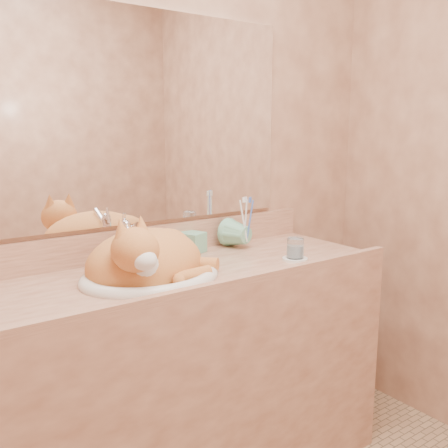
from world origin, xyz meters
TOP-DOWN VIEW (x-y plane):
  - wall_back at (0.00, 1.00)m, footprint 2.40×0.02m
  - vanity_counter at (0.00, 0.72)m, footprint 1.60×0.55m
  - mirror at (0.00, 0.99)m, footprint 1.30×0.02m
  - sink_basin at (-0.12, 0.70)m, footprint 0.49×0.41m
  - faucet at (-0.12, 0.89)m, footprint 0.07×0.14m
  - cat at (-0.12, 0.72)m, footprint 0.49×0.42m
  - soap_dispenser at (0.21, 0.89)m, footprint 0.11×0.11m
  - toothbrush_cup at (0.40, 0.84)m, footprint 0.15×0.15m
  - toothbrushes at (0.40, 0.84)m, footprint 0.04×0.04m
  - saucer at (0.45, 0.59)m, footprint 0.10×0.10m
  - water_glass at (0.45, 0.59)m, footprint 0.07×0.07m

SIDE VIEW (x-z plane):
  - vanity_counter at x=0.00m, z-range 0.00..0.85m
  - saucer at x=0.45m, z-range 0.85..0.86m
  - water_glass at x=0.45m, z-range 0.86..0.94m
  - toothbrush_cup at x=0.40m, z-range 0.85..0.96m
  - cat at x=-0.12m, z-range 0.80..1.04m
  - sink_basin at x=-0.12m, z-range 0.85..1.00m
  - soap_dispenser at x=0.21m, z-range 0.85..1.04m
  - faucet at x=-0.12m, z-range 0.85..1.04m
  - toothbrushes at x=0.40m, z-range 0.87..1.10m
  - wall_back at x=0.00m, z-range 0.00..2.50m
  - mirror at x=0.00m, z-range 0.99..1.79m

